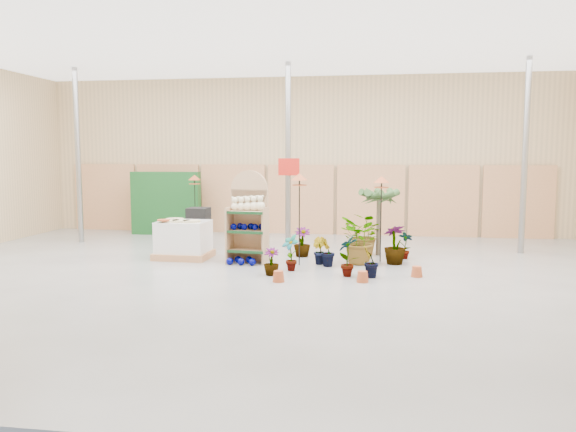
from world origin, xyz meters
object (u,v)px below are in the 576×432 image
object	(u,v)px
display_shelf	(249,220)
pallet_stack	(184,240)
potted_plant_2	(360,241)
bird_table_front	(299,180)

from	to	relation	value
display_shelf	pallet_stack	xyz separation A→B (m)	(-1.52, 0.17, -0.48)
pallet_stack	potted_plant_2	xyz separation A→B (m)	(3.88, -0.13, 0.08)
potted_plant_2	pallet_stack	bearing A→B (deg)	178.02
bird_table_front	potted_plant_2	world-z (taller)	bird_table_front
pallet_stack	potted_plant_2	world-z (taller)	potted_plant_2
display_shelf	potted_plant_2	world-z (taller)	display_shelf
potted_plant_2	display_shelf	bearing A→B (deg)	-179.03
pallet_stack	potted_plant_2	bearing A→B (deg)	-0.14
bird_table_front	potted_plant_2	xyz separation A→B (m)	(1.25, 0.28, -1.27)
potted_plant_2	bird_table_front	bearing A→B (deg)	-167.50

